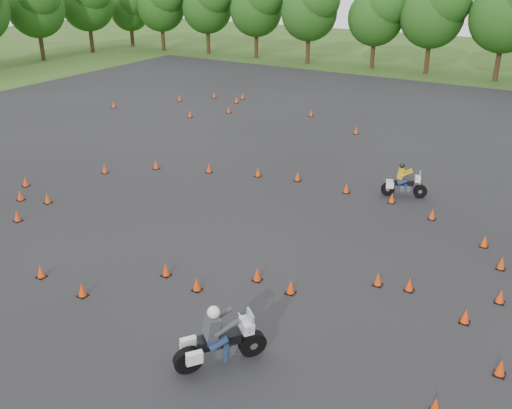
# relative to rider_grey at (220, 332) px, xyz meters

# --- Properties ---
(ground) EXTENTS (140.00, 140.00, 0.00)m
(ground) POSITION_rel_rider_grey_xyz_m (-3.25, 3.32, -1.01)
(ground) COLOR #2D5119
(ground) RESTS_ON ground
(asphalt_pad) EXTENTS (62.00, 62.00, 0.00)m
(asphalt_pad) POSITION_rel_rider_grey_xyz_m (-3.25, 9.32, -1.00)
(asphalt_pad) COLOR black
(asphalt_pad) RESTS_ON ground
(treeline) EXTENTS (87.29, 32.36, 10.03)m
(treeline) POSITION_rel_rider_grey_xyz_m (0.34, 37.80, 3.54)
(treeline) COLOR #1F4914
(treeline) RESTS_ON ground
(traffic_cones) EXTENTS (36.06, 33.62, 0.45)m
(traffic_cones) POSITION_rel_rider_grey_xyz_m (-3.10, 8.62, -0.78)
(traffic_cones) COLOR #E33B09
(traffic_cones) RESTS_ON asphalt_pad
(rider_grey) EXTENTS (2.18, 2.56, 2.00)m
(rider_grey) POSITION_rel_rider_grey_xyz_m (0.00, 0.00, 0.00)
(rider_grey) COLOR #36393D
(rider_grey) RESTS_ON ground
(rider_yellow) EXTENTS (2.14, 1.30, 1.58)m
(rider_yellow) POSITION_rel_rider_grey_xyz_m (0.67, 13.89, -0.21)
(rider_yellow) COLOR #C89711
(rider_yellow) RESTS_ON ground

